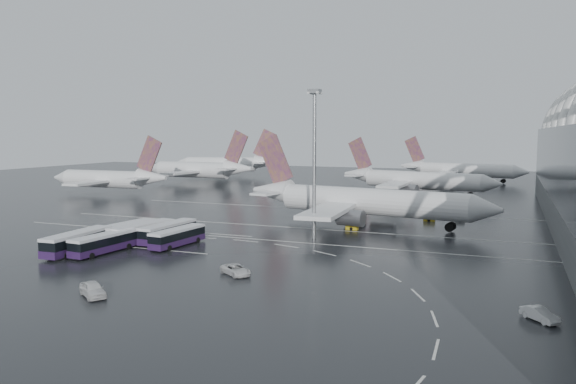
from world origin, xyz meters
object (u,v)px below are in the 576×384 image
at_px(bus_row_near_b, 142,232).
at_px(gse_cart_belly_c, 352,226).
at_px(jet_remote_west, 110,179).
at_px(bus_row_near_a, 126,231).
at_px(jet_remote_far, 228,164).
at_px(gse_cart_belly_e, 429,218).
at_px(airliner_main, 360,202).
at_px(van_curve_a, 236,270).
at_px(jet_remote_mid, 199,170).
at_px(van_curve_b, 93,289).
at_px(van_curve_c, 540,314).
at_px(bus_row_far_b, 104,243).
at_px(bus_row_far_a, 77,241).
at_px(bus_row_near_d, 178,236).
at_px(airliner_gate_b, 415,180).
at_px(bus_row_near_c, 168,231).
at_px(airliner_gate_c, 459,170).
at_px(floodlight_mast, 314,146).
at_px(gse_cart_belly_b, 460,219).

relative_size(bus_row_near_b, gse_cart_belly_c, 5.91).
xyz_separation_m(jet_remote_west, bus_row_near_a, (51.63, -59.20, -2.98)).
relative_size(jet_remote_far, gse_cart_belly_e, 20.22).
bearing_deg(airliner_main, van_curve_a, -86.26).
bearing_deg(airliner_main, gse_cart_belly_c, -77.93).
relative_size(jet_remote_mid, van_curve_a, 8.96).
bearing_deg(jet_remote_mid, van_curve_b, 119.42).
distance_m(airliner_main, van_curve_c, 61.52).
xyz_separation_m(bus_row_far_b, gse_cart_belly_c, (30.48, 35.47, -1.06)).
bearing_deg(bus_row_far_a, airliner_main, -40.78).
relative_size(bus_row_near_a, bus_row_near_d, 1.04).
bearing_deg(gse_cart_belly_e, airliner_main, -144.19).
bearing_deg(airliner_gate_b, gse_cart_belly_c, -77.00).
relative_size(bus_row_near_c, van_curve_a, 2.57).
bearing_deg(airliner_gate_c, bus_row_near_d, -90.17).
height_order(van_curve_c, floodlight_mast, floodlight_mast).
bearing_deg(bus_row_near_a, gse_cart_belly_c, -48.04).
bearing_deg(jet_remote_west, jet_remote_mid, -100.27).
relative_size(airliner_main, airliner_gate_c, 1.11).
bearing_deg(bus_row_near_c, bus_row_near_a, 107.52).
xyz_separation_m(gse_cart_belly_b, gse_cart_belly_c, (-18.77, -18.78, 0.10)).
bearing_deg(airliner_gate_b, bus_row_far_a, -94.80).
distance_m(bus_row_near_a, van_curve_b, 34.74).
bearing_deg(airliner_gate_b, airliner_main, -77.44).
relative_size(van_curve_a, van_curve_b, 0.99).
distance_m(bus_row_near_a, gse_cart_belly_e, 62.71).
relative_size(van_curve_a, gse_cart_belly_c, 2.22).
xyz_separation_m(jet_remote_west, van_curve_a, (80.59, -73.83, -3.97)).
height_order(bus_row_near_a, gse_cart_belly_c, bus_row_near_a).
xyz_separation_m(airliner_main, van_curve_b, (-15.54, -62.24, -3.77)).
bearing_deg(bus_row_near_a, bus_row_near_d, -90.08).
distance_m(bus_row_near_a, van_curve_a, 32.46).
bearing_deg(airliner_gate_b, gse_cart_belly_e, -63.50).
bearing_deg(airliner_main, jet_remote_far, 138.82).
xyz_separation_m(bus_row_far_a, floodlight_mast, (30.59, 25.32, 14.77)).
distance_m(bus_row_near_a, bus_row_near_c, 7.63).
height_order(airliner_main, bus_row_far_a, airliner_main).
bearing_deg(bus_row_near_d, airliner_gate_b, -9.35).
relative_size(jet_remote_mid, bus_row_far_a, 3.34).
relative_size(bus_row_far_a, gse_cart_belly_b, 7.08).
height_order(bus_row_near_b, gse_cart_belly_e, bus_row_near_b).
height_order(van_curve_c, gse_cart_belly_c, van_curve_c).
xyz_separation_m(airliner_main, airliner_gate_c, (10.31, 114.23, -0.24)).
relative_size(jet_remote_far, van_curve_c, 11.31).
height_order(gse_cart_belly_b, gse_cart_belly_e, gse_cart_belly_e).
bearing_deg(van_curve_b, bus_row_far_a, 79.91).
relative_size(airliner_gate_c, bus_row_far_a, 3.59).
height_order(airliner_gate_b, airliner_gate_c, airliner_gate_c).
distance_m(jet_remote_west, gse_cart_belly_b, 105.57).
height_order(jet_remote_far, van_curve_a, jet_remote_far).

